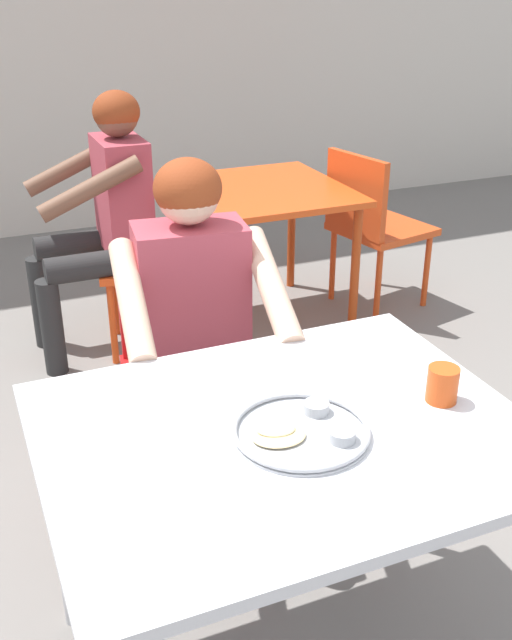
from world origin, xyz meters
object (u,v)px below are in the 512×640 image
(diner_foreground, at_px, (198,320))
(chair_red_left, at_px, (158,251))
(drinking_cup, at_px, (443,383))
(chair_foreground, at_px, (186,349))
(chair_red_right, at_px, (371,220))
(patron_background, at_px, (103,203))
(table_background_red, at_px, (265,205))
(table_foreground, at_px, (284,457))
(thali_tray, at_px, (302,430))

(diner_foreground, xyz_separation_m, chair_red_left, (0.21, 1.23, -0.22))
(drinking_cup, height_order, chair_foreground, chair_foreground)
(chair_foreground, distance_m, chair_red_right, 1.69)
(patron_background, bearing_deg, chair_red_right, -2.37)
(chair_foreground, height_order, table_background_red, chair_foreground)
(table_foreground, height_order, diner_foreground, diner_foreground)
(chair_foreground, bearing_deg, diner_foreground, -95.64)
(diner_foreground, relative_size, patron_background, 0.98)
(thali_tray, bearing_deg, chair_red_right, 55.25)
(table_background_red, height_order, chair_red_left, chair_red_left)
(drinking_cup, height_order, diner_foreground, diner_foreground)
(diner_foreground, bearing_deg, chair_foreground, 84.36)
(table_foreground, relative_size, diner_foreground, 0.91)
(table_background_red, height_order, chair_red_right, chair_red_right)
(chair_foreground, relative_size, patron_background, 0.70)
(drinking_cup, relative_size, chair_red_left, 0.10)
(diner_foreground, bearing_deg, table_background_red, 58.91)
(table_background_red, xyz_separation_m, chair_red_left, (-0.57, -0.07, -0.13))
(drinking_cup, bearing_deg, patron_background, 100.09)
(drinking_cup, bearing_deg, chair_red_right, 63.01)
(chair_red_left, distance_m, chair_red_right, 1.16)
(table_foreground, distance_m, diner_foreground, 0.70)
(thali_tray, height_order, drinking_cup, drinking_cup)
(chair_red_right, bearing_deg, table_foreground, -125.74)
(table_foreground, relative_size, drinking_cup, 12.30)
(table_background_red, distance_m, chair_red_right, 0.60)
(drinking_cup, xyz_separation_m, chair_red_right, (1.01, 1.98, -0.32))
(drinking_cup, distance_m, patron_background, 2.07)
(table_background_red, bearing_deg, chair_red_left, -172.62)
(table_foreground, distance_m, drinking_cup, 0.41)
(diner_foreground, distance_m, patron_background, 1.30)
(drinking_cup, xyz_separation_m, chair_foreground, (-0.33, 0.96, -0.31))
(drinking_cup, xyz_separation_m, patron_background, (-0.36, 2.04, -0.08))
(thali_tray, relative_size, patron_background, 0.25)
(chair_foreground, height_order, patron_background, patron_background)
(table_foreground, relative_size, chair_red_left, 1.28)
(drinking_cup, xyz_separation_m, diner_foreground, (-0.36, 0.74, -0.10))
(table_background_red, relative_size, chair_red_right, 0.99)
(chair_foreground, height_order, chair_red_right, chair_foreground)
(diner_foreground, xyz_separation_m, patron_background, (-0.01, 1.30, 0.01))
(chair_red_left, bearing_deg, thali_tray, -96.42)
(diner_foreground, distance_m, chair_red_left, 1.26)
(diner_foreground, relative_size, chair_red_left, 1.41)
(table_foreground, height_order, drinking_cup, drinking_cup)
(chair_red_right, xyz_separation_m, patron_background, (-1.37, 0.06, 0.23))
(table_background_red, distance_m, patron_background, 0.80)
(drinking_cup, distance_m, table_background_red, 2.09)
(table_foreground, distance_m, chair_red_left, 1.95)
(table_foreground, height_order, thali_tray, thali_tray)
(drinking_cup, height_order, chair_red_right, drinking_cup)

